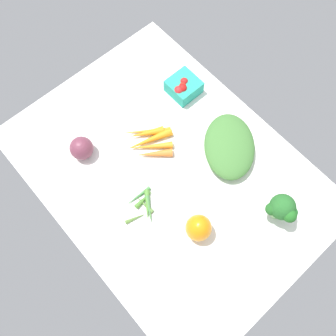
# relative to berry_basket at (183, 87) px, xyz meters

# --- Properties ---
(tablecloth) EXTENTS (1.04, 0.76, 0.02)m
(tablecloth) POSITION_rel_berry_basket_xyz_m (-0.19, 0.25, -0.04)
(tablecloth) COLOR white
(tablecloth) RESTS_ON ground
(berry_basket) EXTENTS (0.10, 0.10, 0.07)m
(berry_basket) POSITION_rel_berry_basket_xyz_m (0.00, 0.00, 0.00)
(berry_basket) COLOR teal
(berry_basket) RESTS_ON tablecloth
(leafy_greens_clump) EXTENTS (0.29, 0.29, 0.07)m
(leafy_greens_clump) POSITION_rel_berry_basket_xyz_m (-0.28, 0.05, 0.00)
(leafy_greens_clump) COLOR #447B38
(leafy_greens_clump) RESTS_ON tablecloth
(red_onion_near_basket) EXTENTS (0.08, 0.08, 0.08)m
(red_onion_near_basket) POSITION_rel_berry_basket_xyz_m (0.04, 0.42, 0.01)
(red_onion_near_basket) COLOR brown
(red_onion_near_basket) RESTS_ON tablecloth
(okra_pile) EXTENTS (0.12, 0.14, 0.02)m
(okra_pile) POSITION_rel_berry_basket_xyz_m (-0.24, 0.39, -0.02)
(okra_pile) COLOR #578036
(okra_pile) RESTS_ON tablecloth
(carrot_bunch) EXTENTS (0.19, 0.17, 0.03)m
(carrot_bunch) POSITION_rel_berry_basket_xyz_m (-0.08, 0.23, -0.02)
(carrot_bunch) COLOR orange
(carrot_bunch) RESTS_ON tablecloth
(broccoli_head) EXTENTS (0.09, 0.09, 0.12)m
(broccoli_head) POSITION_rel_berry_basket_xyz_m (-0.54, 0.09, 0.04)
(broccoli_head) COLOR #9CD08B
(broccoli_head) RESTS_ON tablecloth
(bell_pepper_orange) EXTENTS (0.08, 0.08, 0.10)m
(bell_pepper_orange) POSITION_rel_berry_basket_xyz_m (-0.41, 0.32, 0.02)
(bell_pepper_orange) COLOR orange
(bell_pepper_orange) RESTS_ON tablecloth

